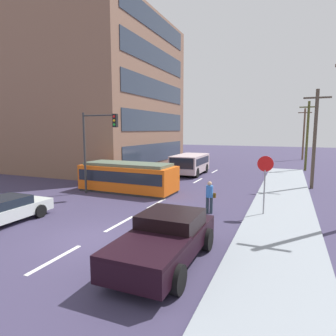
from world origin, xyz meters
TOP-DOWN VIEW (x-y plane):
  - ground_plane at (0.00, 10.00)m, footprint 120.00×120.00m
  - sidewalk_curb_right at (6.80, 6.00)m, footprint 3.20×36.00m
  - lane_stripe_0 at (0.00, -2.00)m, footprint 0.16×2.40m
  - lane_stripe_1 at (0.00, 2.00)m, footprint 0.16×2.40m
  - lane_stripe_2 at (0.00, 6.00)m, footprint 0.16×2.40m
  - lane_stripe_3 at (0.00, 14.23)m, footprint 0.16×2.40m
  - lane_stripe_4 at (0.00, 20.23)m, footprint 0.16×2.40m
  - corner_building at (-13.99, 18.45)m, footprint 16.51×16.18m
  - streetcar_tram at (-3.23, 8.23)m, footprint 6.79×2.72m
  - city_bus at (-1.72, 17.24)m, footprint 2.61×5.17m
  - pedestrian_crossing at (3.36, 5.22)m, footprint 0.50×0.36m
  - pickup_truck_parked at (3.47, -0.79)m, footprint 2.30×5.01m
  - parked_sedan_near at (-4.99, -0.08)m, footprint 1.97×4.50m
  - stop_sign at (5.97, 5.73)m, footprint 0.76×0.07m
  - traffic_light_mast at (-4.64, 6.68)m, footprint 2.68×0.33m
  - utility_pole_mid at (8.65, 14.36)m, footprint 1.80×0.24m
  - utility_pole_far at (8.66, 24.56)m, footprint 1.80×0.24m
  - utility_pole_distant at (8.79, 36.63)m, footprint 1.80×0.24m

SIDE VIEW (x-z plane):
  - ground_plane at x=0.00m, z-range 0.00..0.00m
  - lane_stripe_0 at x=0.00m, z-range 0.00..0.01m
  - lane_stripe_1 at x=0.00m, z-range 0.00..0.01m
  - lane_stripe_2 at x=0.00m, z-range 0.00..0.01m
  - lane_stripe_3 at x=0.00m, z-range 0.00..0.01m
  - lane_stripe_4 at x=0.00m, z-range 0.00..0.01m
  - sidewalk_curb_right at x=6.80m, z-range 0.00..0.14m
  - parked_sedan_near at x=-4.99m, z-range 0.03..1.22m
  - pickup_truck_parked at x=3.47m, z-range 0.02..1.57m
  - pedestrian_crossing at x=3.36m, z-range 0.11..1.78m
  - streetcar_tram at x=-3.23m, z-range 0.03..2.06m
  - city_bus at x=-1.72m, z-range 0.13..2.03m
  - stop_sign at x=5.97m, z-range 0.75..3.63m
  - utility_pole_mid at x=8.65m, z-range 0.18..7.31m
  - traffic_light_mast at x=-4.64m, z-range 1.05..6.45m
  - utility_pole_far at x=8.66m, z-range 0.18..7.37m
  - utility_pole_distant at x=8.79m, z-range 0.18..7.44m
  - corner_building at x=-13.99m, z-range 0.00..16.00m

